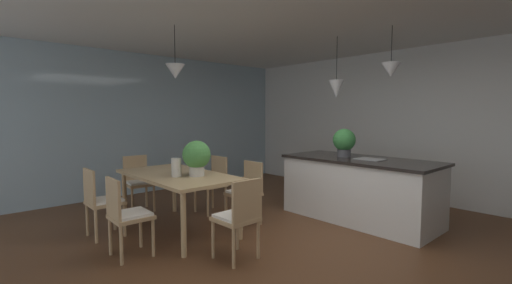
{
  "coord_description": "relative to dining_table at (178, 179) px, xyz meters",
  "views": [
    {
      "loc": [
        2.37,
        -2.92,
        1.53
      ],
      "look_at": [
        -1.25,
        0.36,
        1.14
      ],
      "focal_mm": 23.99,
      "sensor_mm": 36.0,
      "label": 1
    }
  ],
  "objects": [
    {
      "name": "dining_table",
      "position": [
        0.0,
        0.0,
        0.0
      ],
      "size": [
        1.8,
        0.95,
        0.75
      ],
      "color": "tan",
      "rests_on": "ground_plane"
    },
    {
      "name": "kitchen_island",
      "position": [
        1.36,
        2.19,
        -0.22
      ],
      "size": [
        2.19,
        0.97,
        0.91
      ],
      "color": "white",
      "rests_on": "ground_plane"
    },
    {
      "name": "vase_on_dining_table",
      "position": [
        0.18,
        -0.12,
        0.19
      ],
      "size": [
        0.12,
        0.12,
        0.23
      ],
      "color": "silver",
      "rests_on": "dining_table"
    },
    {
      "name": "pendant_over_table",
      "position": [
        -0.11,
        0.06,
        1.41
      ],
      "size": [
        0.25,
        0.25,
        0.69
      ],
      "color": "black"
    },
    {
      "name": "chair_window_end",
      "position": [
        -1.27,
        0.0,
        -0.21
      ],
      "size": [
        0.43,
        0.43,
        0.87
      ],
      "color": "tan",
      "rests_on": "ground_plane"
    },
    {
      "name": "ground_plane",
      "position": [
        1.61,
        0.7,
        -0.71
      ],
      "size": [
        10.0,
        8.4,
        0.04
      ],
      "primitive_type": "cube",
      "color": "brown"
    },
    {
      "name": "chair_far_left",
      "position": [
        -0.41,
        0.84,
        -0.21
      ],
      "size": [
        0.41,
        0.41,
        0.87
      ],
      "color": "tan",
      "rests_on": "ground_plane"
    },
    {
      "name": "pendant_over_island_aux",
      "position": [
        1.79,
        2.19,
        1.44
      ],
      "size": [
        0.24,
        0.24,
        0.67
      ],
      "color": "black"
    },
    {
      "name": "chair_near_right",
      "position": [
        0.4,
        -0.84,
        -0.21
      ],
      "size": [
        0.41,
        0.41,
        0.87
      ],
      "color": "tan",
      "rests_on": "ground_plane"
    },
    {
      "name": "chair_near_left",
      "position": [
        -0.4,
        -0.84,
        -0.21
      ],
      "size": [
        0.4,
        0.4,
        0.87
      ],
      "color": "tan",
      "rests_on": "ground_plane"
    },
    {
      "name": "wall_back_kitchen",
      "position": [
        1.61,
        3.96,
        0.66
      ],
      "size": [
        10.0,
        0.12,
        2.7
      ],
      "primitive_type": "cube",
      "color": "silver",
      "rests_on": "ground_plane"
    },
    {
      "name": "potted_plant_on_table",
      "position": [
        0.31,
        0.11,
        0.32
      ],
      "size": [
        0.36,
        0.36,
        0.45
      ],
      "color": "beige",
      "rests_on": "dining_table"
    },
    {
      "name": "pendant_over_island_main",
      "position": [
        0.94,
        2.19,
        1.23
      ],
      "size": [
        0.22,
        0.22,
        0.92
      ],
      "color": "black"
    },
    {
      "name": "window_wall_left_glazing",
      "position": [
        -2.45,
        0.7,
        0.66
      ],
      "size": [
        0.06,
        8.4,
        2.7
      ],
      "primitive_type": "cube",
      "color": "#9EB7C6",
      "rests_on": "ground_plane"
    },
    {
      "name": "chair_kitchen_end",
      "position": [
        1.27,
        0.0,
        -0.21
      ],
      "size": [
        0.41,
        0.41,
        0.87
      ],
      "color": "tan",
      "rests_on": "ground_plane"
    },
    {
      "name": "potted_plant_on_island",
      "position": [
        1.09,
        2.19,
        0.45
      ],
      "size": [
        0.33,
        0.33,
        0.42
      ],
      "color": "#4C4C51",
      "rests_on": "kitchen_island"
    },
    {
      "name": "chair_far_right",
      "position": [
        0.4,
        0.84,
        -0.21
      ],
      "size": [
        0.41,
        0.41,
        0.87
      ],
      "color": "tan",
      "rests_on": "ground_plane"
    }
  ]
}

